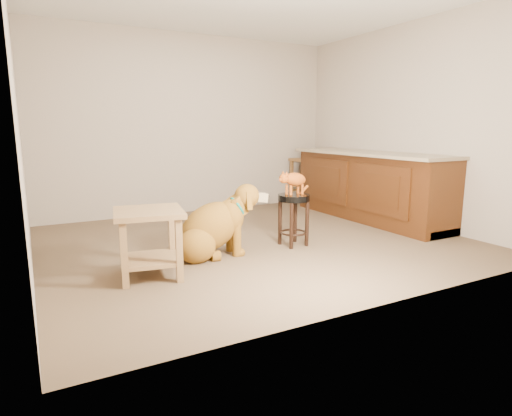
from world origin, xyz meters
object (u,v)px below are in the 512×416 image
wood_stool (305,180)px  side_table (149,233)px  golden_retriever (211,229)px  padded_stool (294,209)px  tabby_kitten (293,180)px

wood_stool → side_table: size_ratio=1.17×
wood_stool → golden_retriever: 3.21m
wood_stool → padded_stool: bearing=-127.6°
padded_stool → tabby_kitten: bearing=178.2°
side_table → golden_retriever: 0.76m
wood_stool → side_table: 3.94m
wood_stool → tabby_kitten: (-1.58, -2.04, 0.32)m
golden_retriever → tabby_kitten: 1.03m
wood_stool → tabby_kitten: 2.60m
padded_stool → side_table: size_ratio=0.86×
wood_stool → side_table: wood_stool is taller
side_table → tabby_kitten: bearing=9.0°
side_table → golden_retriever: (0.69, 0.30, -0.10)m
side_table → tabby_kitten: 1.67m
golden_retriever → tabby_kitten: tabby_kitten is taller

